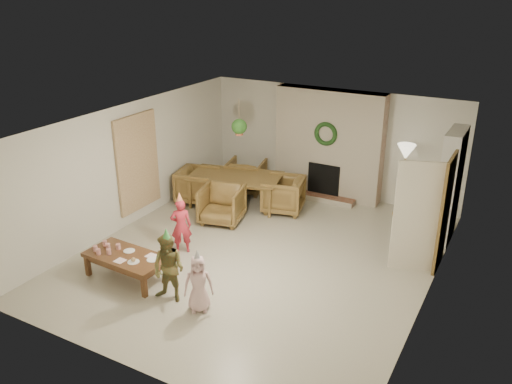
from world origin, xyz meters
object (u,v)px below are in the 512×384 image
Objects in this scene: dining_table at (235,191)px; coffee_table_top at (126,257)px; dining_chair_near at (222,205)px; dining_chair_left at (198,185)px; dining_chair_right at (283,194)px; dining_chair_far at (246,176)px; child_plaid at (169,269)px; child_red at (181,226)px; child_pink at (198,284)px.

dining_table is 1.42× the size of coffee_table_top.
dining_chair_left is (-1.06, 0.66, 0.00)m from dining_chair_near.
dining_chair_near is at bearing -135.00° from dining_chair_left.
dining_chair_left is 1.99m from dining_chair_right.
dining_chair_near is at bearing 90.00° from dining_chair_far.
coffee_table_top is 1.07m from child_plaid.
dining_chair_far is 0.60× the size of coffee_table_top.
dining_chair_far is 1.42m from dining_chair_right.
coffee_table_top is (0.85, -3.33, 0.01)m from dining_chair_left.
dining_table is 2.35m from child_red.
coffee_table_top is at bearing 138.94° from child_pink.
child_red reaches higher than dining_table.
child_pink is at bearing 96.68° from child_red.
child_red is (0.05, -1.47, 0.14)m from dining_chair_near.
child_red is at bearing 99.52° from child_pink.
dining_chair_far is (-0.20, 0.86, 0.04)m from dining_table.
child_red reaches higher than dining_chair_left.
dining_chair_left is at bearing 114.38° from child_plaid.
dining_chair_near is at bearing 102.30° from child_plaid.
child_pink is at bearing -5.76° from dining_chair_right.
dining_chair_left is 0.60× the size of coffee_table_top.
child_red is (0.26, 1.20, 0.12)m from coffee_table_top.
dining_chair_far is at bearing -45.00° from dining_chair_left.
dining_chair_near is 0.81× the size of child_red.
dining_chair_near is 1.42m from dining_chair_right.
dining_chair_far is at bearing 76.84° from child_pink.
dining_chair_left is 2.40m from child_red.
child_red is 0.94× the size of child_plaid.
dining_table is 2.17× the size of child_pink.
dining_chair_left is 3.44m from coffee_table_top.
child_plaid reaches higher than dining_chair_near.
dining_chair_near is 0.76× the size of child_plaid.
dining_chair_near is 1.00× the size of dining_chair_right.
dining_chair_near is 1.00× the size of dining_chair_left.
dining_chair_left is at bearing -90.00° from dining_chair_right.
dining_chair_right is at bearing -145.18° from child_red.
dining_table is at bearing 101.58° from child_plaid.
dining_table is at bearing 90.00° from dining_chair_near.
child_red is at bearing -165.59° from dining_chair_left.
child_plaid is at bearing -7.31° from coffee_table_top.
dining_chair_near is 1.47m from child_red.
dining_chair_near is 0.60× the size of coffee_table_top.
dining_table is 4.04m from child_pink.
dining_chair_left is at bearing 135.00° from dining_chair_near.
dining_chair_right is 0.60× the size of coffee_table_top.
child_plaid is (-0.05, -3.96, 0.17)m from dining_chair_right.
child_pink is (2.45, -3.52, 0.07)m from dining_chair_left.
coffee_table_top is (-0.21, -2.67, 0.01)m from dining_chair_near.
dining_chair_near is 1.77m from dining_chair_far.
dining_table is 0.88m from dining_chair_left.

